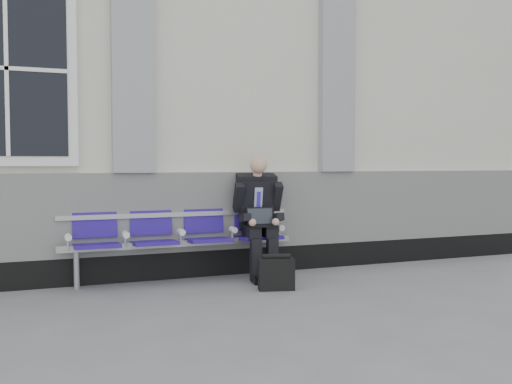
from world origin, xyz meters
name	(u,v)px	position (x,y,z in m)	size (l,w,h in m)	color
bench	(180,231)	(2.08, 1.32, 0.55)	(2.60, 0.47, 0.91)	#9EA0A3
businessman	(258,212)	(2.96, 1.19, 0.75)	(0.57, 0.77, 1.38)	black
briefcase	(276,273)	(2.89, 0.51, 0.17)	(0.39, 0.24, 0.38)	black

